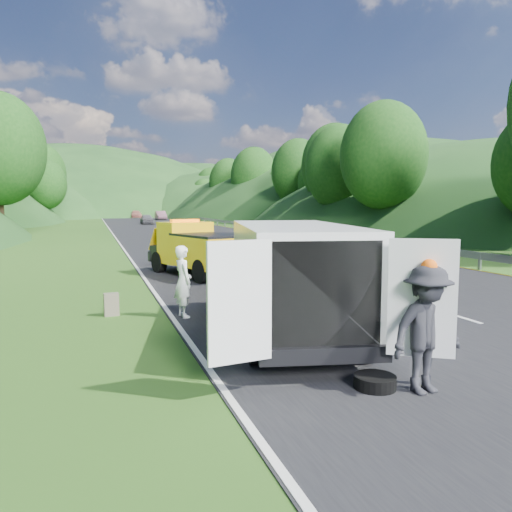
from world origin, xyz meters
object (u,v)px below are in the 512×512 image
object	(u,v)px
child	(236,311)
spare_tire	(375,389)
tow_truck	(197,249)
white_van	(292,273)
passing_suv	(353,272)
worker	(425,393)
woman	(184,317)
suitcase	(111,304)

from	to	relation	value
child	spare_tire	world-z (taller)	child
tow_truck	white_van	world-z (taller)	white_van
passing_suv	worker	bearing A→B (deg)	-113.05
woman	suitcase	bearing A→B (deg)	55.11
suitcase	woman	bearing A→B (deg)	-23.92
tow_truck	spare_tire	size ratio (longest dim) A/B	8.46
white_van	passing_suv	distance (m)	10.74
worker	spare_tire	size ratio (longest dim) A/B	2.98
white_van	child	xyz separation A→B (m)	(-0.47, 2.82, -1.37)
suitcase	passing_suv	size ratio (longest dim) A/B	0.10
white_van	tow_truck	bearing A→B (deg)	102.93
white_van	worker	world-z (taller)	white_van
tow_truck	white_van	xyz separation A→B (m)	(0.15, -9.57, 0.28)
child	worker	distance (m)	6.65
white_van	spare_tire	distance (m)	3.63
white_van	suitcase	bearing A→B (deg)	150.78
tow_truck	suitcase	bearing A→B (deg)	-136.79
child	worker	world-z (taller)	worker
woman	white_van	bearing A→B (deg)	-152.55
child	white_van	bearing A→B (deg)	-48.57
woman	suitcase	world-z (taller)	woman
white_van	passing_suv	xyz separation A→B (m)	(6.29, 8.60, -1.37)
tow_truck	suitcase	size ratio (longest dim) A/B	9.34
tow_truck	passing_suv	world-z (taller)	tow_truck
tow_truck	suitcase	world-z (taller)	tow_truck
white_van	suitcase	xyz separation A→B (m)	(-3.67, 3.22, -1.07)
spare_tire	passing_suv	distance (m)	13.50
child	suitcase	size ratio (longest dim) A/B	1.60
tow_truck	woman	bearing A→B (deg)	-121.96
child	spare_tire	distance (m)	6.19
woman	spare_tire	world-z (taller)	woman
child	suitcase	world-z (taller)	suitcase
tow_truck	child	world-z (taller)	tow_truck
worker	suitcase	size ratio (longest dim) A/B	3.29
white_van	spare_tire	bearing A→B (deg)	-77.72
suitcase	child	bearing A→B (deg)	-7.12
tow_truck	worker	world-z (taller)	tow_truck
white_van	spare_tire	world-z (taller)	white_van
spare_tire	suitcase	bearing A→B (deg)	119.25
child	suitcase	bearing A→B (deg)	-155.12
worker	spare_tire	bearing A→B (deg)	140.65
spare_tire	tow_truck	bearing A→B (deg)	90.73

